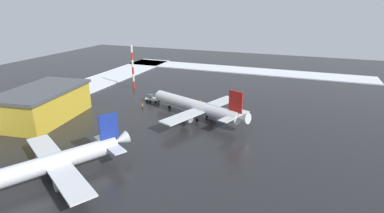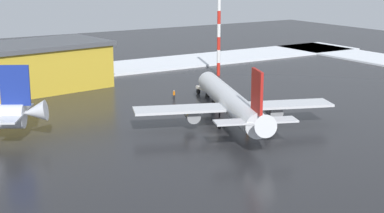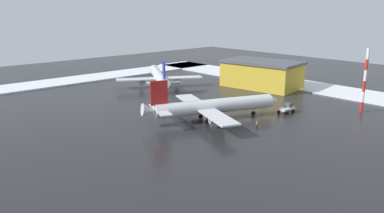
# 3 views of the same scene
# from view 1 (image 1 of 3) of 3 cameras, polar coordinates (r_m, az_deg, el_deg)

# --- Properties ---
(ground_plane) EXTENTS (240.00, 240.00, 0.00)m
(ground_plane) POSITION_cam_1_polar(r_m,az_deg,el_deg) (83.65, -0.27, -2.39)
(ground_plane) COLOR #232326
(snow_bank_far) EXTENTS (152.00, 16.00, 0.42)m
(snow_bank_far) POSITION_cam_1_polar(r_m,az_deg,el_deg) (110.89, -25.14, 1.35)
(snow_bank_far) COLOR white
(snow_bank_far) RESTS_ON ground_plane
(snow_bank_left) EXTENTS (14.00, 116.00, 0.42)m
(snow_bank_left) POSITION_cam_1_polar(r_m,az_deg,el_deg) (145.55, 9.38, 6.86)
(snow_bank_left) COLOR white
(snow_bank_left) RESTS_ON ground_plane
(airplane_parked_portside) EXTENTS (28.21, 33.35, 10.32)m
(airplane_parked_portside) POSITION_cam_1_polar(r_m,az_deg,el_deg) (83.35, 0.91, 0.03)
(airplane_parked_portside) COLOR silver
(airplane_parked_portside) RESTS_ON ground_plane
(airplane_distant_tail) EXTENTS (31.07, 26.57, 10.19)m
(airplane_distant_tail) POSITION_cam_1_polar(r_m,az_deg,el_deg) (60.39, -26.35, -10.04)
(airplane_distant_tail) COLOR silver
(airplane_distant_tail) RESTS_ON ground_plane
(pushback_tug) EXTENTS (2.38, 4.64, 2.50)m
(pushback_tug) POSITION_cam_1_polar(r_m,az_deg,el_deg) (98.32, -7.61, 1.58)
(pushback_tug) COLOR silver
(pushback_tug) RESTS_ON ground_plane
(ground_crew_beside_wing) EXTENTS (0.36, 0.36, 1.71)m
(ground_crew_beside_wing) POSITION_cam_1_polar(r_m,az_deg,el_deg) (84.02, 3.06, -1.61)
(ground_crew_beside_wing) COLOR black
(ground_crew_beside_wing) RESTS_ON ground_plane
(ground_crew_near_tug) EXTENTS (0.36, 0.36, 1.71)m
(ground_crew_near_tug) POSITION_cam_1_polar(r_m,az_deg,el_deg) (94.86, 1.55, 0.89)
(ground_crew_near_tug) COLOR black
(ground_crew_near_tug) RESTS_ON ground_plane
(ground_crew_by_nose_gear) EXTENTS (0.36, 0.36, 1.71)m
(ground_crew_by_nose_gear) POSITION_cam_1_polar(r_m,az_deg,el_deg) (92.32, -9.43, 0.10)
(ground_crew_by_nose_gear) COLOR black
(ground_crew_by_nose_gear) RESTS_ON ground_plane
(antenna_mast) EXTENTS (0.70, 0.70, 16.21)m
(antenna_mast) POSITION_cam_1_polar(r_m,az_deg,el_deg) (114.06, -11.22, 7.39)
(antenna_mast) COLOR red
(antenna_mast) RESTS_ON ground_plane
(cargo_hangar) EXTENTS (26.82, 18.29, 8.80)m
(cargo_hangar) POSITION_cam_1_polar(r_m,az_deg,el_deg) (91.74, -26.43, 0.45)
(cargo_hangar) COLOR gold
(cargo_hangar) RESTS_ON ground_plane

